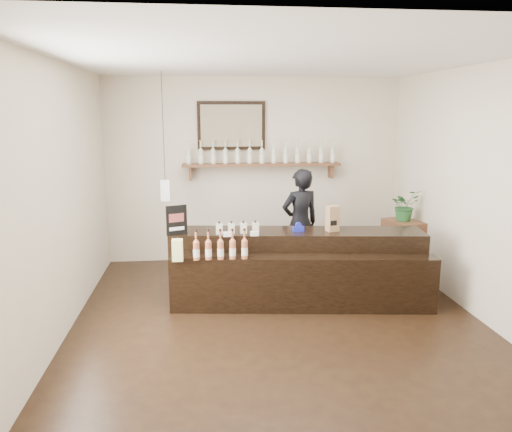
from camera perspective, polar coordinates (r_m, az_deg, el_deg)
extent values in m
plane|color=black|center=(5.68, 2.54, -11.90)|extent=(5.00, 5.00, 0.00)
plane|color=beige|center=(7.73, -0.20, 5.25)|extent=(4.50, 0.00, 4.50)
plane|color=beige|center=(2.89, 10.38, -6.12)|extent=(4.50, 0.00, 4.50)
plane|color=beige|center=(5.41, -21.62, 1.58)|extent=(0.00, 5.00, 5.00)
plane|color=beige|center=(6.04, 24.28, 2.37)|extent=(0.00, 5.00, 5.00)
plane|color=white|center=(5.22, 2.83, 17.49)|extent=(5.00, 5.00, 0.00)
cube|color=#57321E|center=(7.60, 0.66, 5.90)|extent=(2.40, 0.25, 0.04)
cube|color=#57321E|center=(7.59, -7.52, 4.88)|extent=(0.04, 0.20, 0.20)
cube|color=#57321E|center=(7.85, 8.52, 5.07)|extent=(0.04, 0.20, 0.20)
cube|color=black|center=(7.62, -2.84, 10.27)|extent=(1.02, 0.04, 0.72)
cube|color=#4E4132|center=(7.60, -2.83, 10.27)|extent=(0.92, 0.01, 0.62)
cube|color=white|center=(6.83, -10.31, 2.93)|extent=(0.12, 0.12, 0.28)
cylinder|color=black|center=(6.76, -10.57, 10.03)|extent=(0.01, 0.01, 1.41)
cylinder|color=beige|center=(7.54, -7.73, 6.68)|extent=(0.07, 0.07, 0.20)
cone|color=beige|center=(7.53, -7.75, 7.64)|extent=(0.07, 0.07, 0.05)
cylinder|color=beige|center=(7.52, -7.77, 8.09)|extent=(0.02, 0.02, 0.07)
cylinder|color=gold|center=(7.52, -7.78, 8.45)|extent=(0.03, 0.03, 0.02)
cylinder|color=white|center=(7.54, -7.72, 6.52)|extent=(0.07, 0.07, 0.09)
cylinder|color=beige|center=(7.53, -6.32, 6.71)|extent=(0.07, 0.07, 0.20)
cone|color=beige|center=(7.52, -6.35, 7.67)|extent=(0.07, 0.07, 0.05)
cylinder|color=beige|center=(7.52, -6.36, 8.13)|extent=(0.02, 0.02, 0.07)
cylinder|color=gold|center=(7.52, -6.36, 8.49)|extent=(0.03, 0.03, 0.02)
cylinder|color=white|center=(7.54, -6.32, 6.56)|extent=(0.07, 0.07, 0.09)
cylinder|color=beige|center=(7.54, -4.92, 6.74)|extent=(0.07, 0.07, 0.20)
cone|color=beige|center=(7.53, -4.94, 7.70)|extent=(0.07, 0.07, 0.05)
cylinder|color=beige|center=(7.52, -4.95, 8.16)|extent=(0.02, 0.02, 0.07)
cylinder|color=gold|center=(7.52, -4.95, 8.52)|extent=(0.03, 0.03, 0.02)
cylinder|color=white|center=(7.54, -4.92, 6.58)|extent=(0.07, 0.07, 0.09)
cylinder|color=beige|center=(7.54, -3.52, 6.76)|extent=(0.07, 0.07, 0.20)
cone|color=beige|center=(7.53, -3.53, 7.73)|extent=(0.07, 0.07, 0.05)
cylinder|color=beige|center=(7.53, -3.54, 8.18)|extent=(0.02, 0.02, 0.07)
cylinder|color=gold|center=(7.53, -3.54, 8.54)|extent=(0.03, 0.03, 0.02)
cylinder|color=white|center=(7.54, -3.52, 6.61)|extent=(0.07, 0.07, 0.09)
cylinder|color=beige|center=(7.55, -2.12, 6.79)|extent=(0.07, 0.07, 0.20)
cone|color=beige|center=(7.54, -2.13, 7.75)|extent=(0.07, 0.07, 0.05)
cylinder|color=beige|center=(7.54, -2.13, 8.20)|extent=(0.02, 0.02, 0.07)
cylinder|color=gold|center=(7.54, -2.13, 8.56)|extent=(0.03, 0.03, 0.02)
cylinder|color=white|center=(7.56, -2.12, 6.63)|extent=(0.07, 0.07, 0.09)
cylinder|color=beige|center=(7.57, -0.73, 6.80)|extent=(0.07, 0.07, 0.20)
cone|color=beige|center=(7.56, -0.73, 7.76)|extent=(0.07, 0.07, 0.05)
cylinder|color=beige|center=(7.55, -0.73, 8.22)|extent=(0.02, 0.02, 0.07)
cylinder|color=gold|center=(7.55, -0.73, 8.57)|extent=(0.03, 0.03, 0.02)
cylinder|color=white|center=(7.57, -0.73, 6.65)|extent=(0.07, 0.07, 0.09)
cylinder|color=beige|center=(7.59, 0.66, 6.82)|extent=(0.07, 0.07, 0.20)
cone|color=beige|center=(7.58, 0.66, 7.77)|extent=(0.07, 0.07, 0.05)
cylinder|color=beige|center=(7.57, 0.67, 8.23)|extent=(0.02, 0.02, 0.07)
cylinder|color=gold|center=(7.57, 0.67, 8.58)|extent=(0.03, 0.03, 0.02)
cylinder|color=white|center=(7.59, 0.66, 6.66)|extent=(0.07, 0.07, 0.09)
cylinder|color=beige|center=(7.61, 2.04, 6.83)|extent=(0.07, 0.07, 0.20)
cone|color=beige|center=(7.60, 2.05, 7.78)|extent=(0.07, 0.07, 0.05)
cylinder|color=beige|center=(7.60, 2.05, 8.23)|extent=(0.02, 0.02, 0.07)
cylinder|color=gold|center=(7.60, 2.05, 8.58)|extent=(0.03, 0.03, 0.02)
cylinder|color=white|center=(7.61, 2.04, 6.67)|extent=(0.07, 0.07, 0.09)
cylinder|color=beige|center=(7.64, 3.41, 6.83)|extent=(0.07, 0.07, 0.20)
cone|color=beige|center=(7.63, 3.42, 7.78)|extent=(0.07, 0.07, 0.05)
cylinder|color=beige|center=(7.63, 3.43, 8.23)|extent=(0.02, 0.02, 0.07)
cylinder|color=gold|center=(7.62, 3.43, 8.58)|extent=(0.03, 0.03, 0.02)
cylinder|color=white|center=(7.64, 3.41, 6.68)|extent=(0.07, 0.07, 0.09)
cylinder|color=beige|center=(7.67, 4.77, 6.83)|extent=(0.07, 0.07, 0.20)
cone|color=beige|center=(7.66, 4.79, 7.78)|extent=(0.07, 0.07, 0.05)
cylinder|color=beige|center=(7.66, 4.80, 8.23)|extent=(0.02, 0.02, 0.07)
cylinder|color=gold|center=(7.66, 4.80, 8.58)|extent=(0.03, 0.03, 0.02)
cylinder|color=white|center=(7.68, 4.77, 6.68)|extent=(0.07, 0.07, 0.09)
cylinder|color=beige|center=(7.71, 6.12, 6.83)|extent=(0.07, 0.07, 0.20)
cone|color=beige|center=(7.70, 6.14, 7.77)|extent=(0.07, 0.07, 0.05)
cylinder|color=beige|center=(7.70, 6.15, 8.22)|extent=(0.02, 0.02, 0.07)
cylinder|color=gold|center=(7.69, 6.16, 8.57)|extent=(0.03, 0.03, 0.02)
cylinder|color=white|center=(7.71, 6.12, 6.68)|extent=(0.07, 0.07, 0.09)
cylinder|color=beige|center=(7.75, 7.45, 6.82)|extent=(0.07, 0.07, 0.20)
cone|color=beige|center=(7.74, 7.48, 7.76)|extent=(0.07, 0.07, 0.05)
cylinder|color=beige|center=(7.74, 7.49, 8.20)|extent=(0.02, 0.02, 0.07)
cylinder|color=gold|center=(7.74, 7.50, 8.55)|extent=(0.03, 0.03, 0.02)
cylinder|color=white|center=(7.75, 7.45, 6.67)|extent=(0.07, 0.07, 0.09)
cylinder|color=beige|center=(7.80, 8.77, 6.81)|extent=(0.07, 0.07, 0.20)
cone|color=beige|center=(7.79, 8.80, 7.74)|extent=(0.07, 0.07, 0.05)
cylinder|color=beige|center=(7.78, 8.81, 8.19)|extent=(0.02, 0.02, 0.07)
cylinder|color=gold|center=(7.78, 8.82, 8.53)|extent=(0.03, 0.03, 0.02)
cylinder|color=white|center=(7.80, 8.77, 6.66)|extent=(0.07, 0.07, 0.09)
cube|color=black|center=(6.23, 4.63, -5.53)|extent=(3.12, 0.91, 0.86)
cube|color=black|center=(5.88, 5.37, -7.67)|extent=(3.09, 0.64, 0.65)
cube|color=white|center=(5.81, -3.28, -2.10)|extent=(0.10, 0.04, 0.05)
cube|color=white|center=(5.84, -0.17, -2.02)|extent=(0.10, 0.04, 0.05)
cube|color=#DFE28A|center=(5.66, -8.94, -4.45)|extent=(0.12, 0.12, 0.12)
cube|color=#DFE28A|center=(5.62, -8.98, -3.28)|extent=(0.12, 0.12, 0.12)
cube|color=beige|center=(5.95, -4.23, -1.47)|extent=(0.08, 0.08, 0.13)
cube|color=beige|center=(5.91, -4.22, -1.56)|extent=(0.07, 0.00, 0.06)
cylinder|color=black|center=(5.93, -4.24, -0.77)|extent=(0.02, 0.02, 0.03)
cube|color=beige|center=(5.96, -2.84, -1.43)|extent=(0.08, 0.08, 0.13)
cube|color=beige|center=(5.92, -2.82, -1.52)|extent=(0.07, 0.00, 0.06)
cylinder|color=black|center=(5.94, -2.85, -0.74)|extent=(0.02, 0.02, 0.03)
cube|color=beige|center=(5.97, -1.45, -1.40)|extent=(0.08, 0.08, 0.13)
cube|color=beige|center=(5.93, -1.42, -1.49)|extent=(0.07, 0.00, 0.06)
cylinder|color=black|center=(5.95, -1.46, -0.71)|extent=(0.02, 0.02, 0.03)
cube|color=beige|center=(5.98, -0.07, -1.36)|extent=(0.08, 0.08, 0.13)
cube|color=beige|center=(5.94, -0.03, -1.45)|extent=(0.07, 0.00, 0.06)
cylinder|color=black|center=(5.96, -0.07, -0.67)|extent=(0.02, 0.02, 0.03)
cylinder|color=#AF5C3B|center=(5.64, -6.84, -4.00)|extent=(0.07, 0.07, 0.20)
cone|color=#AF5C3B|center=(5.61, -6.87, -2.75)|extent=(0.07, 0.07, 0.05)
cylinder|color=#AF5C3B|center=(5.59, -6.88, -2.16)|extent=(0.02, 0.02, 0.07)
cylinder|color=black|center=(5.58, -6.90, -1.69)|extent=(0.03, 0.03, 0.03)
cylinder|color=white|center=(5.64, -6.83, -4.20)|extent=(0.07, 0.07, 0.09)
cylinder|color=#AF5C3B|center=(5.64, -5.45, -3.97)|extent=(0.07, 0.07, 0.20)
cone|color=#AF5C3B|center=(5.61, -5.48, -2.72)|extent=(0.07, 0.07, 0.05)
cylinder|color=#AF5C3B|center=(5.59, -5.49, -2.12)|extent=(0.02, 0.02, 0.07)
cylinder|color=black|center=(5.58, -5.50, -1.66)|extent=(0.03, 0.03, 0.03)
cylinder|color=white|center=(5.64, -5.45, -4.17)|extent=(0.07, 0.07, 0.09)
cylinder|color=#AF5C3B|center=(5.64, -4.07, -3.94)|extent=(0.07, 0.07, 0.20)
cone|color=#AF5C3B|center=(5.61, -4.09, -2.69)|extent=(0.07, 0.07, 0.05)
cylinder|color=#AF5C3B|center=(5.59, -4.10, -2.09)|extent=(0.02, 0.02, 0.07)
cylinder|color=black|center=(5.58, -4.11, -1.62)|extent=(0.03, 0.03, 0.03)
cylinder|color=white|center=(5.65, -4.07, -4.14)|extent=(0.07, 0.07, 0.09)
cylinder|color=#AF5C3B|center=(5.65, -2.69, -3.90)|extent=(0.07, 0.07, 0.20)
cone|color=#AF5C3B|center=(5.61, -2.71, -2.65)|extent=(0.07, 0.07, 0.05)
cylinder|color=#AF5C3B|center=(5.60, -2.71, -2.06)|extent=(0.02, 0.02, 0.07)
cylinder|color=black|center=(5.59, -2.72, -1.59)|extent=(0.03, 0.03, 0.03)
cylinder|color=white|center=(5.65, -2.69, -4.10)|extent=(0.07, 0.07, 0.09)
cylinder|color=#AF5C3B|center=(5.66, -1.32, -3.86)|extent=(0.07, 0.07, 0.20)
cone|color=#AF5C3B|center=(5.62, -1.32, -2.62)|extent=(0.07, 0.07, 0.05)
cylinder|color=#AF5C3B|center=(5.61, -1.33, -2.02)|extent=(0.02, 0.02, 0.07)
cylinder|color=black|center=(5.60, -1.33, -1.56)|extent=(0.03, 0.03, 0.03)
cylinder|color=white|center=(5.66, -1.32, -4.06)|extent=(0.07, 0.07, 0.09)
cube|color=black|center=(5.93, -9.06, -0.47)|extent=(0.24, 0.11, 0.35)
cube|color=brown|center=(5.91, -9.08, -0.20)|extent=(0.17, 0.07, 0.10)
cube|color=white|center=(5.94, -9.04, -1.44)|extent=(0.17, 0.07, 0.04)
cube|color=olive|center=(6.11, 8.75, -0.29)|extent=(0.17, 0.14, 0.31)
cube|color=black|center=(6.07, 8.87, -0.81)|extent=(0.09, 0.03, 0.06)
cube|color=#1821A9|center=(6.07, 4.86, -1.48)|extent=(0.14, 0.07, 0.06)
cylinder|color=#1821A9|center=(6.06, 4.87, -1.05)|extent=(0.08, 0.04, 0.07)
cube|color=#57321E|center=(7.39, 16.37, -3.49)|extent=(0.51, 0.62, 0.79)
imported|color=#245B29|center=(7.26, 16.65, 1.19)|extent=(0.48, 0.44, 0.44)
imported|color=black|center=(6.97, 5.07, -0.01)|extent=(0.72, 0.58, 1.72)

